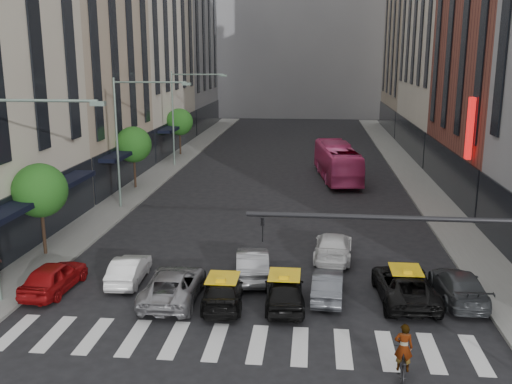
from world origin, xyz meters
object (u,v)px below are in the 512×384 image
(streetlamp_mid, at_px, (130,126))
(car_white_front, at_px, (129,269))
(taxi_left, at_px, (223,292))
(bus, at_px, (337,162))
(taxi_center, at_px, (284,291))
(streetlamp_near, at_px, (8,172))
(streetlamp_far, at_px, (182,106))
(motorcycle, at_px, (402,365))
(car_red, at_px, (54,277))

(streetlamp_mid, xyz_separation_m, car_white_front, (3.93, -13.08, -5.27))
(taxi_left, xyz_separation_m, bus, (5.88, 26.65, 0.93))
(car_white_front, distance_m, taxi_center, 7.80)
(taxi_center, bearing_deg, streetlamp_mid, -57.35)
(streetlamp_near, bearing_deg, streetlamp_far, 90.00)
(taxi_center, height_order, motorcycle, taxi_center)
(car_red, bearing_deg, streetlamp_far, -84.96)
(taxi_center, distance_m, motorcycle, 6.73)
(car_white_front, bearing_deg, car_red, 21.98)
(streetlamp_near, height_order, bus, streetlamp_near)
(car_white_front, distance_m, taxi_left, 5.33)
(bus, bearing_deg, car_white_front, 59.24)
(bus, height_order, motorcycle, bus)
(taxi_left, relative_size, bus, 0.38)
(taxi_left, distance_m, taxi_center, 2.66)
(car_red, relative_size, taxi_left, 0.98)
(streetlamp_far, distance_m, car_red, 30.97)
(taxi_center, xyz_separation_m, bus, (3.22, 26.51, 0.84))
(car_red, relative_size, motorcycle, 2.39)
(streetlamp_far, xyz_separation_m, bus, (14.69, -4.56, -4.35))
(car_red, xyz_separation_m, bus, (13.84, 25.96, 0.84))
(car_white_front, relative_size, taxi_center, 0.91)
(taxi_center, bearing_deg, car_red, -7.61)
(taxi_left, xyz_separation_m, motorcycle, (6.92, -5.06, -0.16))
(car_red, bearing_deg, streetlamp_mid, -83.22)
(streetlamp_mid, relative_size, car_red, 2.15)
(streetlamp_mid, relative_size, bus, 0.81)
(streetlamp_far, bearing_deg, car_white_front, -82.31)
(streetlamp_mid, relative_size, streetlamp_far, 1.00)
(car_red, xyz_separation_m, taxi_center, (10.62, -0.55, 0.00))
(streetlamp_near, distance_m, car_white_front, 7.19)
(streetlamp_near, xyz_separation_m, bus, (14.69, 27.44, -4.35))
(taxi_left, bearing_deg, streetlamp_mid, -65.50)
(car_white_front, bearing_deg, taxi_center, 162.27)
(streetlamp_near, relative_size, taxi_center, 2.15)
(streetlamp_mid, height_order, car_red, streetlamp_mid)
(car_red, relative_size, car_white_front, 1.09)
(streetlamp_near, bearing_deg, car_red, 60.39)
(streetlamp_mid, xyz_separation_m, motorcycle, (15.73, -20.26, -5.45))
(streetlamp_near, bearing_deg, car_white_front, 36.63)
(streetlamp_mid, bearing_deg, streetlamp_far, 90.00)
(car_red, distance_m, car_white_front, 3.40)
(streetlamp_far, height_order, car_white_front, streetlamp_far)
(car_red, distance_m, taxi_center, 10.64)
(streetlamp_far, height_order, motorcycle, streetlamp_far)
(car_white_front, relative_size, taxi_left, 0.90)
(car_red, height_order, car_white_front, car_red)
(taxi_center, height_order, bus, bus)
(streetlamp_far, distance_m, taxi_center, 33.52)
(streetlamp_near, bearing_deg, taxi_center, 4.64)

